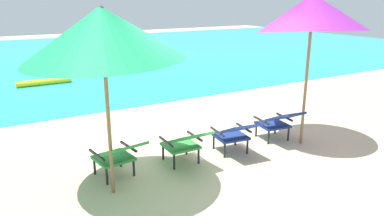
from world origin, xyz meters
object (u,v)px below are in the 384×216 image
object	(u,v)px
beach_umbrella_right	(312,13)
swim_buoy	(44,82)
lounge_chair_near_left	(185,142)
lounge_chair_far_left	(118,154)
lounge_chair_far_right	(278,121)
lounge_chair_near_right	(236,133)
beach_umbrella_left	(103,34)

from	to	relation	value
beach_umbrella_right	swim_buoy	bearing A→B (deg)	113.80
lounge_chair_near_left	lounge_chair_far_left	bearing A→B (deg)	175.29
lounge_chair_far_left	lounge_chair_far_right	world-z (taller)	same
lounge_chair_far_right	swim_buoy	bearing A→B (deg)	112.38
lounge_chair_near_right	beach_umbrella_right	xyz separation A→B (m)	(1.38, -0.18, 1.94)
lounge_chair_far_right	beach_umbrella_right	size ratio (longest dim) A/B	0.34
lounge_chair_far_right	beach_umbrella_left	distance (m)	3.72
lounge_chair_near_right	beach_umbrella_left	world-z (taller)	beach_umbrella_left
swim_buoy	lounge_chair_far_right	distance (m)	7.72
swim_buoy	lounge_chair_near_right	size ratio (longest dim) A/B	1.71
lounge_chair_far_left	lounge_chair_far_right	xyz separation A→B (m)	(3.06, -0.06, 0.00)
lounge_chair_near_right	lounge_chair_far_right	distance (m)	1.05
swim_buoy	lounge_chair_near_left	size ratio (longest dim) A/B	1.80
lounge_chair_far_left	beach_umbrella_left	size ratio (longest dim) A/B	0.37
lounge_chair_near_left	lounge_chair_far_right	bearing A→B (deg)	0.77
lounge_chair_near_right	beach_umbrella_right	distance (m)	2.38
lounge_chair_far_left	lounge_chair_far_right	size ratio (longest dim) A/B	1.00
lounge_chair_near_right	beach_umbrella_left	bearing A→B (deg)	-175.61
lounge_chair_far_left	lounge_chair_far_right	bearing A→B (deg)	-1.15
swim_buoy	beach_umbrella_right	distance (m)	8.40
lounge_chair_far_right	beach_umbrella_left	world-z (taller)	beach_umbrella_left
lounge_chair_near_left	beach_umbrella_right	bearing A→B (deg)	-6.12
swim_buoy	lounge_chair_near_right	distance (m)	7.47
lounge_chair_far_left	lounge_chair_near_left	bearing A→B (deg)	-4.71
swim_buoy	lounge_chair_near_right	xyz separation A→B (m)	(1.89, -7.22, 0.31)
lounge_chair_far_left	beach_umbrella_right	bearing A→B (deg)	-5.68
lounge_chair_near_right	lounge_chair_far_left	bearing A→B (deg)	175.67
swim_buoy	lounge_chair_far_left	bearing A→B (deg)	-90.96
lounge_chair_near_right	lounge_chair_far_right	bearing A→B (deg)	4.94
swim_buoy	lounge_chair_far_right	size ratio (longest dim) A/B	1.70
beach_umbrella_left	swim_buoy	bearing A→B (deg)	87.44
lounge_chair_near_left	beach_umbrella_left	size ratio (longest dim) A/B	0.35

